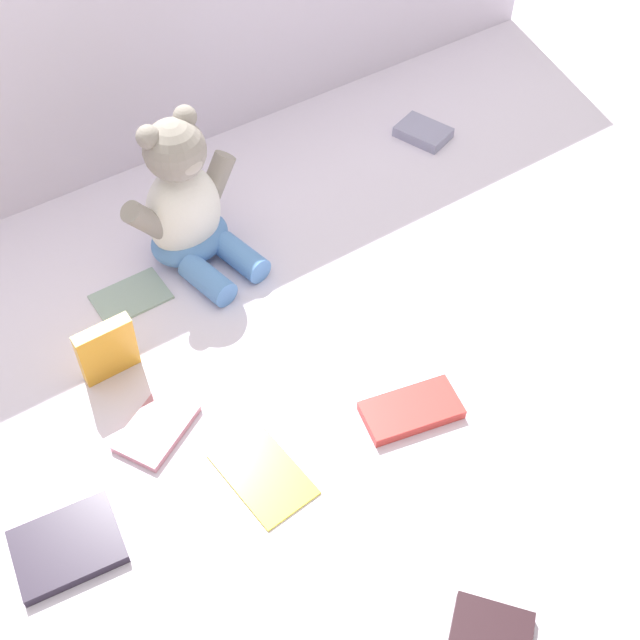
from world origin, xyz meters
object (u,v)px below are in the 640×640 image
object	(u,v)px
book_case_2	(263,473)
book_case_8	(411,410)
book_case_4	(157,428)
book_case_9	(67,547)
teddy_bear	(186,208)
book_case_7	(423,132)
book_case_6	(107,350)
book_case_1	(131,296)
book_case_3	(491,634)

from	to	relation	value
book_case_2	book_case_8	distance (m)	0.23
book_case_4	book_case_9	bearing A→B (deg)	-89.87
teddy_bear	book_case_7	world-z (taller)	teddy_bear
book_case_4	book_case_6	distance (m)	0.13
teddy_bear	book_case_9	size ratio (longest dim) A/B	2.04
book_case_2	book_case_6	size ratio (longest dim) A/B	1.29
book_case_1	book_case_3	bearing A→B (deg)	9.11
book_case_9	book_case_6	bearing A→B (deg)	150.94
teddy_bear	book_case_1	size ratio (longest dim) A/B	2.31
book_case_1	book_case_4	world-z (taller)	book_case_4
book_case_6	book_case_8	xyz separation A→B (m)	(0.32, -0.30, -0.05)
book_case_1	book_case_3	size ratio (longest dim) A/B	1.24
teddy_bear	book_case_6	world-z (taller)	teddy_bear
book_case_1	book_case_6	distance (m)	0.16
teddy_bear	book_case_8	bearing A→B (deg)	-88.31
book_case_2	book_case_6	distance (m)	0.28
book_case_9	book_case_4	bearing A→B (deg)	126.67
book_case_3	book_case_4	bearing A→B (deg)	73.28
book_case_7	book_case_4	bearing A→B (deg)	-175.37
book_case_1	book_case_9	size ratio (longest dim) A/B	0.88
book_case_3	book_case_2	bearing A→B (deg)	69.06
book_case_7	book_case_8	world-z (taller)	book_case_7
book_case_1	teddy_bear	bearing A→B (deg)	104.72
book_case_4	book_case_8	world-z (taller)	book_case_8
book_case_4	book_case_7	xyz separation A→B (m)	(0.72, 0.31, 0.00)
book_case_4	book_case_1	bearing A→B (deg)	133.64
book_case_8	book_case_2	bearing A→B (deg)	-85.19
book_case_6	book_case_4	bearing A→B (deg)	-87.17
book_case_1	book_case_4	size ratio (longest dim) A/B	1.01
book_case_3	book_case_4	distance (m)	0.51
book_case_8	book_case_1	bearing A→B (deg)	-137.65
book_case_1	book_case_9	distance (m)	0.42
book_case_6	book_case_7	xyz separation A→B (m)	(0.72, 0.19, -0.04)
book_case_1	book_case_7	world-z (taller)	book_case_7
book_case_4	book_case_6	xyz separation A→B (m)	(-0.01, 0.12, 0.05)
book_case_7	book_case_9	xyz separation A→B (m)	(-0.89, -0.41, -0.00)
book_case_4	teddy_bear	bearing A→B (deg)	114.50
book_case_6	book_case_8	size ratio (longest dim) A/B	0.79
teddy_bear	book_case_9	distance (m)	0.54
teddy_bear	book_case_4	size ratio (longest dim) A/B	2.33
book_case_4	book_case_7	world-z (taller)	book_case_7
book_case_3	book_case_4	xyz separation A→B (m)	(-0.19, 0.47, -0.00)
book_case_2	book_case_3	size ratio (longest dim) A/B	1.53
book_case_9	book_case_1	bearing A→B (deg)	151.61
book_case_3	book_case_7	world-z (taller)	book_case_7
book_case_2	book_case_3	distance (m)	0.34
teddy_bear	book_case_9	xyz separation A→B (m)	(-0.37, -0.37, -0.09)
book_case_9	book_case_2	bearing A→B (deg)	87.30
book_case_9	teddy_bear	bearing A→B (deg)	142.37
book_case_2	book_case_6	world-z (taller)	book_case_6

